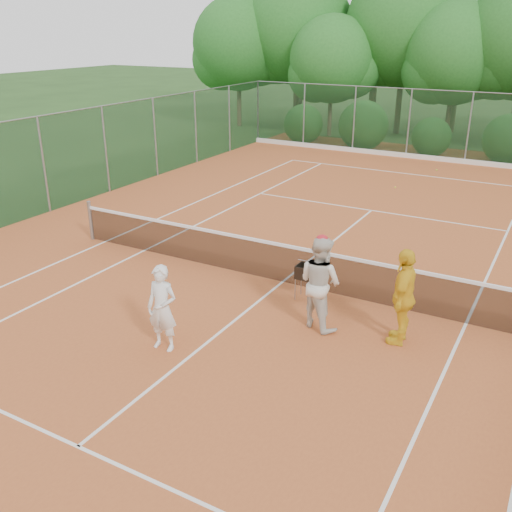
{
  "coord_description": "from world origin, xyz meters",
  "views": [
    {
      "loc": [
        5.36,
        -10.8,
        5.54
      ],
      "look_at": [
        -0.02,
        -1.2,
        1.1
      ],
      "focal_mm": 40.0,
      "sensor_mm": 36.0,
      "label": 1
    }
  ],
  "objects": [
    {
      "name": "ground",
      "position": [
        0.0,
        0.0,
        0.0
      ],
      "size": [
        120.0,
        120.0,
        0.0
      ],
      "primitive_type": "plane",
      "color": "#204117",
      "rests_on": "ground"
    },
    {
      "name": "clay_court",
      "position": [
        0.0,
        0.0,
        0.01
      ],
      "size": [
        18.0,
        36.0,
        0.02
      ],
      "primitive_type": "cube",
      "color": "#B6592A",
      "rests_on": "ground"
    },
    {
      "name": "tennis_net",
      "position": [
        0.0,
        0.0,
        0.53
      ],
      "size": [
        11.97,
        0.1,
        1.1
      ],
      "color": "gray",
      "rests_on": "clay_court"
    },
    {
      "name": "player_white",
      "position": [
        -0.58,
        -3.65,
        0.84
      ],
      "size": [
        0.63,
        0.44,
        1.63
      ],
      "primitive_type": "imported",
      "rotation": [
        0.0,
        0.0,
        0.09
      ],
      "color": "white",
      "rests_on": "clay_court"
    },
    {
      "name": "player_center_grp",
      "position": [
        1.55,
        -1.48,
        0.97
      ],
      "size": [
        1.11,
        1.0,
        1.91
      ],
      "color": "silver",
      "rests_on": "clay_court"
    },
    {
      "name": "player_yellow",
      "position": [
        3.13,
        -1.29,
        0.95
      ],
      "size": [
        0.53,
        1.12,
        1.87
      ],
      "primitive_type": "imported",
      "rotation": [
        0.0,
        0.0,
        -1.5
      ],
      "color": "yellow",
      "rests_on": "clay_court"
    },
    {
      "name": "ball_hopper",
      "position": [
        0.8,
        -0.51,
        0.64
      ],
      "size": [
        0.34,
        0.34,
        0.79
      ],
      "rotation": [
        0.0,
        0.0,
        0.22
      ],
      "color": "gray",
      "rests_on": "clay_court"
    },
    {
      "name": "stray_ball_a",
      "position": [
        -0.13,
        9.47,
        0.05
      ],
      "size": [
        0.07,
        0.07,
        0.07
      ],
      "primitive_type": "sphere",
      "color": "yellow",
      "rests_on": "clay_court"
    },
    {
      "name": "stray_ball_b",
      "position": [
        0.56,
        12.99,
        0.05
      ],
      "size": [
        0.07,
        0.07,
        0.07
      ],
      "primitive_type": "sphere",
      "color": "#B2CC2F",
      "rests_on": "clay_court"
    },
    {
      "name": "court_markings",
      "position": [
        0.0,
        0.0,
        0.02
      ],
      "size": [
        11.03,
        23.83,
        0.01
      ],
      "color": "white",
      "rests_on": "clay_court"
    },
    {
      "name": "fence_back",
      "position": [
        0.0,
        15.0,
        1.52
      ],
      "size": [
        18.07,
        0.07,
        3.0
      ],
      "color": "#19381E",
      "rests_on": "clay_court"
    },
    {
      "name": "tropical_treeline",
      "position": [
        1.43,
        20.22,
        5.11
      ],
      "size": [
        32.1,
        8.49,
        15.03
      ],
      "color": "brown",
      "rests_on": "ground"
    }
  ]
}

